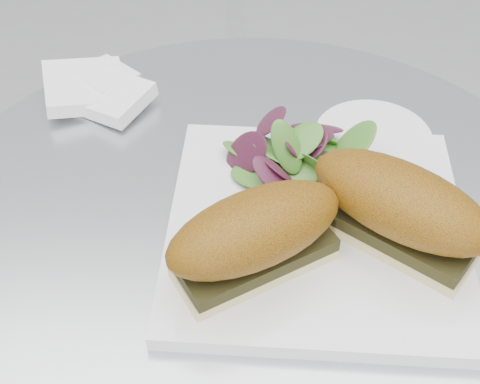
% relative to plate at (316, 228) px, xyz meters
% --- Properties ---
extents(table, '(0.70, 0.70, 0.73)m').
position_rel_plate_xyz_m(table, '(-0.06, 0.01, -0.25)').
color(table, silver).
rests_on(table, ground).
extents(plate, '(0.29, 0.29, 0.02)m').
position_rel_plate_xyz_m(plate, '(0.00, 0.00, 0.00)').
color(plate, white).
rests_on(plate, table).
extents(sandwich_left, '(0.18, 0.15, 0.08)m').
position_rel_plate_xyz_m(sandwich_left, '(-0.06, -0.06, 0.05)').
color(sandwich_left, '#D9C488').
rests_on(sandwich_left, plate).
extents(sandwich_right, '(0.19, 0.17, 0.08)m').
position_rel_plate_xyz_m(sandwich_right, '(0.07, -0.02, 0.05)').
color(sandwich_right, '#D9C488').
rests_on(sandwich_right, plate).
extents(salad, '(0.12, 0.12, 0.05)m').
position_rel_plate_xyz_m(salad, '(-0.02, 0.08, 0.03)').
color(salad, '#4E852B').
rests_on(salad, plate).
extents(napkin, '(0.13, 0.13, 0.02)m').
position_rel_plate_xyz_m(napkin, '(-0.25, 0.20, 0.00)').
color(napkin, white).
rests_on(napkin, table).
extents(saucer, '(0.13, 0.13, 0.01)m').
position_rel_plate_xyz_m(saucer, '(0.07, 0.14, -0.00)').
color(saucer, white).
rests_on(saucer, table).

